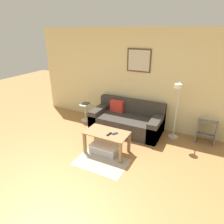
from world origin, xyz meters
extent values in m
plane|color=#A87542|center=(0.00, 0.00, 0.00)|extent=(16.00, 16.00, 0.00)
cube|color=beige|center=(0.00, 3.25, 1.27)|extent=(5.60, 0.06, 2.55)
cube|color=#513823|center=(0.26, 3.21, 1.77)|extent=(0.62, 0.02, 0.58)
cube|color=beige|center=(0.26, 3.20, 1.77)|extent=(0.55, 0.01, 0.51)
cube|color=#A39989|center=(0.26, 1.23, 0.00)|extent=(1.06, 0.71, 0.01)
cube|color=#38332D|center=(0.17, 2.73, 0.20)|extent=(1.82, 0.90, 0.40)
cube|color=#38332D|center=(0.17, 3.08, 0.58)|extent=(1.82, 0.20, 0.36)
cube|color=#38332D|center=(-0.62, 2.73, 0.26)|extent=(0.24, 0.90, 0.52)
cube|color=#38332D|center=(0.96, 2.73, 0.26)|extent=(0.24, 0.90, 0.52)
cube|color=red|center=(-0.19, 2.91, 0.56)|extent=(0.36, 0.14, 0.32)
cube|color=#997047|center=(0.20, 1.60, 0.48)|extent=(0.92, 0.52, 0.02)
cube|color=#997047|center=(-0.22, 1.38, 0.23)|extent=(0.06, 0.06, 0.47)
cube|color=#997047|center=(0.62, 1.38, 0.23)|extent=(0.06, 0.06, 0.47)
cube|color=#997047|center=(-0.22, 1.82, 0.23)|extent=(0.06, 0.06, 0.47)
cube|color=#997047|center=(0.62, 1.82, 0.23)|extent=(0.06, 0.06, 0.47)
cube|color=#B2B2B7|center=(0.16, 1.57, 0.08)|extent=(0.59, 0.36, 0.17)
cube|color=silver|center=(0.16, 1.57, 0.18)|extent=(0.61, 0.39, 0.02)
cylinder|color=silver|center=(1.36, 2.93, 0.01)|extent=(0.23, 0.23, 0.02)
cylinder|color=silver|center=(1.36, 2.93, 0.71)|extent=(0.03, 0.03, 1.38)
cylinder|color=silver|center=(1.36, 2.80, 1.40)|extent=(0.02, 0.26, 0.02)
cylinder|color=white|center=(1.36, 2.67, 1.37)|extent=(0.15, 0.15, 0.09)
cylinder|color=silver|center=(-1.13, 2.76, 0.01)|extent=(0.29, 0.29, 0.01)
cylinder|color=silver|center=(-1.13, 2.76, 0.26)|extent=(0.04, 0.04, 0.48)
cylinder|color=silver|center=(-1.13, 2.76, 0.50)|extent=(0.34, 0.34, 0.02)
cube|color=#335199|center=(-1.12, 2.78, 0.52)|extent=(0.18, 0.14, 0.01)
cube|color=#4C4C51|center=(-1.11, 2.78, 0.54)|extent=(0.20, 0.18, 0.02)
cube|color=black|center=(0.29, 1.54, 0.50)|extent=(0.05, 0.15, 0.02)
cube|color=#1E2338|center=(0.38, 1.62, 0.49)|extent=(0.13, 0.15, 0.01)
cube|color=slate|center=(1.87, 3.01, 0.27)|extent=(0.03, 0.28, 0.54)
cube|color=slate|center=(2.28, 3.01, 0.27)|extent=(0.03, 0.28, 0.54)
cube|color=slate|center=(2.07, 2.96, 0.23)|extent=(0.38, 0.13, 0.02)
cube|color=slate|center=(2.07, 3.06, 0.53)|extent=(0.38, 0.13, 0.02)
camera|label=1|loc=(1.97, -1.66, 2.50)|focal=32.00mm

